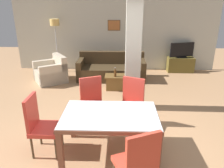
% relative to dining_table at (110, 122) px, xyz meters
% --- Properties ---
extents(ground_plane, '(18.00, 18.00, 0.00)m').
position_rel_dining_table_xyz_m(ground_plane, '(0.00, 0.00, -0.58)').
color(ground_plane, '#AA7E56').
extents(back_wall, '(7.20, 0.09, 2.70)m').
position_rel_dining_table_xyz_m(back_wall, '(-0.00, 4.91, 0.77)').
color(back_wall, beige).
rests_on(back_wall, ground_plane).
extents(divider_pillar, '(0.33, 0.31, 2.70)m').
position_rel_dining_table_xyz_m(divider_pillar, '(0.44, 1.69, 0.77)').
color(divider_pillar, beige).
rests_on(divider_pillar, ground_plane).
extents(dining_table, '(1.51, 0.97, 0.73)m').
position_rel_dining_table_xyz_m(dining_table, '(0.00, 0.00, 0.00)').
color(dining_table, brown).
rests_on(dining_table, ground_plane).
extents(dining_chair_far_right, '(0.61, 0.61, 1.00)m').
position_rel_dining_table_xyz_m(dining_chair_far_right, '(0.37, 0.84, -0.04)').
color(dining_chair_far_right, '#C1392D').
rests_on(dining_chair_far_right, ground_plane).
extents(dining_chair_head_left, '(0.46, 0.46, 1.00)m').
position_rel_dining_table_xyz_m(dining_chair_head_left, '(-1.12, 0.00, -0.04)').
color(dining_chair_head_left, red).
rests_on(dining_chair_head_left, ground_plane).
extents(dining_chair_far_left, '(0.61, 0.61, 1.00)m').
position_rel_dining_table_xyz_m(dining_chair_far_left, '(-0.37, 0.85, -0.04)').
color(dining_chair_far_left, '#C13A2E').
rests_on(dining_chair_far_left, ground_plane).
extents(dining_chair_near_right, '(0.61, 0.61, 1.00)m').
position_rel_dining_table_xyz_m(dining_chair_near_right, '(0.37, -0.86, -0.04)').
color(dining_chair_near_right, '#C13A28').
rests_on(dining_chair_near_right, ground_plane).
extents(sofa, '(2.14, 0.94, 0.83)m').
position_rel_dining_table_xyz_m(sofa, '(-0.12, 3.80, -0.29)').
color(sofa, '#40301C').
rests_on(sofa, ground_plane).
extents(armchair, '(1.19, 1.19, 0.82)m').
position_rel_dining_table_xyz_m(armchair, '(-1.98, 3.45, -0.29)').
color(armchair, '#C2B29A').
rests_on(armchair, ground_plane).
extents(coffee_table, '(0.57, 0.46, 0.41)m').
position_rel_dining_table_xyz_m(coffee_table, '(0.02, 2.87, -0.37)').
color(coffee_table, brown).
rests_on(coffee_table, ground_plane).
extents(bottle, '(0.07, 0.07, 0.26)m').
position_rel_dining_table_xyz_m(bottle, '(0.03, 2.77, -0.07)').
color(bottle, '#4C2D14').
rests_on(bottle, coffee_table).
extents(tv_stand, '(0.91, 0.40, 0.52)m').
position_rel_dining_table_xyz_m(tv_stand, '(2.33, 4.63, -0.32)').
color(tv_stand, brown).
rests_on(tv_stand, ground_plane).
extents(tv_screen, '(0.88, 0.30, 0.53)m').
position_rel_dining_table_xyz_m(tv_screen, '(2.33, 4.63, 0.20)').
color(tv_screen, black).
rests_on(tv_screen, tv_stand).
extents(floor_lamp, '(0.31, 0.31, 1.84)m').
position_rel_dining_table_xyz_m(floor_lamp, '(-2.06, 4.53, 0.97)').
color(floor_lamp, '#B7B7BC').
rests_on(floor_lamp, ground_plane).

